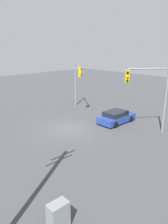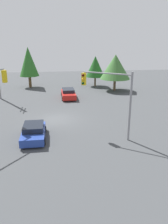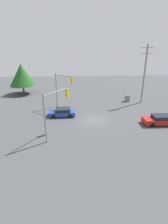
# 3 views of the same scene
# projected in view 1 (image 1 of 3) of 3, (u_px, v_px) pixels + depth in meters

# --- Properties ---
(ground_plane) EXTENTS (80.00, 80.00, 0.00)m
(ground_plane) POSITION_uv_depth(u_px,v_px,m) (68.00, 129.00, 20.87)
(ground_plane) COLOR #424447
(sedan_blue) EXTENTS (4.08, 2.02, 1.25)m
(sedan_blue) POSITION_uv_depth(u_px,v_px,m) (116.00, 117.00, 22.36)
(sedan_blue) COLOR #233D93
(sedan_blue) RESTS_ON ground_plane
(traffic_signal_main) EXTENTS (2.73, 3.77, 5.75)m
(traffic_signal_main) POSITION_uv_depth(u_px,v_px,m) (77.00, 77.00, 26.09)
(traffic_signal_main) COLOR gray
(traffic_signal_main) RESTS_ON ground_plane
(traffic_signal_cross) EXTENTS (3.12, 2.54, 6.02)m
(traffic_signal_cross) POSITION_uv_depth(u_px,v_px,m) (150.00, 88.00, 18.80)
(traffic_signal_cross) COLOR gray
(traffic_signal_cross) RESTS_ON ground_plane
(electrical_cabinet) EXTENTS (0.90, 0.56, 1.30)m
(electrical_cabinet) POSITION_uv_depth(u_px,v_px,m) (58.00, 216.00, 9.36)
(electrical_cabinet) COLOR gray
(electrical_cabinet) RESTS_ON ground_plane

